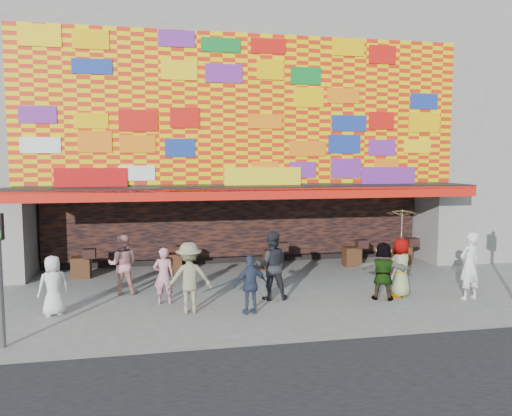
# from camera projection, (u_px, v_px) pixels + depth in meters

# --- Properties ---
(ground) EXTENTS (90.00, 90.00, 0.00)m
(ground) POSITION_uv_depth(u_px,v_px,m) (275.00, 309.00, 13.10)
(ground) COLOR slate
(ground) RESTS_ON ground
(shop_building) EXTENTS (15.20, 9.40, 10.00)m
(shop_building) POSITION_uv_depth(u_px,v_px,m) (230.00, 127.00, 20.57)
(shop_building) COLOR gray
(shop_building) RESTS_ON ground
(neighbor_right) EXTENTS (11.00, 8.00, 12.00)m
(neighbor_right) POSITION_uv_depth(u_px,v_px,m) (511.00, 114.00, 22.83)
(neighbor_right) COLOR gray
(neighbor_right) RESTS_ON ground
(ped_a) EXTENTS (0.88, 0.76, 1.52)m
(ped_a) POSITION_uv_depth(u_px,v_px,m) (53.00, 286.00, 12.53)
(ped_a) COLOR silver
(ped_a) RESTS_ON ground
(ped_b) EXTENTS (0.58, 0.39, 1.55)m
(ped_b) POSITION_uv_depth(u_px,v_px,m) (164.00, 276.00, 13.53)
(ped_b) COLOR #BF7B8C
(ped_b) RESTS_ON ground
(ped_c) EXTENTS (1.00, 0.82, 1.92)m
(ped_c) POSITION_uv_depth(u_px,v_px,m) (271.00, 265.00, 13.96)
(ped_c) COLOR black
(ped_c) RESTS_ON ground
(ped_d) EXTENTS (1.24, 0.79, 1.82)m
(ped_d) POSITION_uv_depth(u_px,v_px,m) (189.00, 278.00, 12.73)
(ped_d) COLOR gray
(ped_d) RESTS_ON ground
(ped_e) EXTENTS (0.92, 0.49, 1.49)m
(ped_e) POSITION_uv_depth(u_px,v_px,m) (251.00, 285.00, 12.65)
(ped_e) COLOR #2D364F
(ped_e) RESTS_ON ground
(ped_f) EXTENTS (1.58, 1.06, 1.64)m
(ped_f) POSITION_uv_depth(u_px,v_px,m) (383.00, 271.00, 13.93)
(ped_f) COLOR gray
(ped_f) RESTS_ON ground
(ped_g) EXTENTS (0.98, 0.92, 1.68)m
(ped_g) POSITION_uv_depth(u_px,v_px,m) (401.00, 267.00, 14.24)
(ped_g) COLOR gray
(ped_g) RESTS_ON ground
(ped_h) EXTENTS (0.79, 0.61, 1.90)m
(ped_h) POSITION_uv_depth(u_px,v_px,m) (470.00, 266.00, 13.95)
(ped_h) COLOR silver
(ped_h) RESTS_ON ground
(ped_i) EXTENTS (0.90, 0.73, 1.74)m
(ped_i) POSITION_uv_depth(u_px,v_px,m) (123.00, 264.00, 14.51)
(ped_i) COLOR tan
(ped_i) RESTS_ON ground
(parasol) EXTENTS (0.92, 0.94, 1.77)m
(parasol) POSITION_uv_depth(u_px,v_px,m) (402.00, 223.00, 14.12)
(parasol) COLOR #FDEE9F
(parasol) RESTS_ON ground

